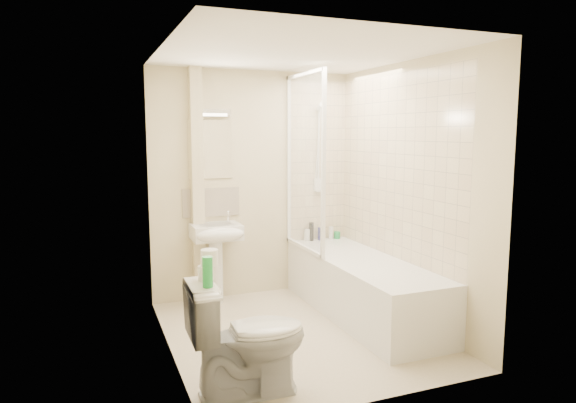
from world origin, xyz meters
name	(u,v)px	position (x,y,z in m)	size (l,w,h in m)	color
floor	(298,333)	(0.00, 0.00, 0.00)	(2.50, 2.50, 0.00)	beige
wall_back	(254,184)	(0.00, 1.25, 1.20)	(2.20, 0.02, 2.40)	beige
wall_left	(167,205)	(-1.10, 0.00, 1.20)	(0.02, 2.50, 2.40)	beige
wall_right	(408,192)	(1.10, 0.00, 1.20)	(0.02, 2.50, 2.40)	beige
ceiling	(299,53)	(0.00, 0.00, 2.40)	(2.20, 2.50, 0.02)	white
tile_back	(318,162)	(0.75, 1.24, 1.42)	(0.70, 0.01, 1.75)	beige
tile_right	(395,167)	(1.09, 0.20, 1.42)	(0.01, 2.10, 1.75)	beige
pipe_boxing	(197,187)	(-0.62, 1.19, 1.20)	(0.12, 0.12, 2.40)	beige
splashback	(211,202)	(-0.47, 1.24, 1.03)	(0.60, 0.01, 0.30)	beige
mirror	(210,149)	(-0.47, 1.24, 1.58)	(0.46, 0.01, 0.60)	white
strip_light	(210,113)	(-0.47, 1.22, 1.95)	(0.42, 0.07, 0.07)	silver
bathtub	(362,286)	(0.75, 0.20, 0.29)	(0.70, 2.10, 0.55)	white
shower_screen	(305,163)	(0.40, 0.80, 1.45)	(0.04, 0.92, 1.80)	white
shower_fixture	(319,151)	(0.75, 1.19, 1.55)	(0.10, 0.16, 0.99)	white
pedestal_sink	(217,241)	(-0.47, 1.01, 0.66)	(0.49, 0.46, 0.94)	white
bottle_white_a	(307,235)	(0.59, 1.16, 0.62)	(0.06, 0.06, 0.13)	silver
bottle_black_b	(311,232)	(0.64, 1.16, 0.65)	(0.05, 0.05, 0.21)	black
bottle_blue	(320,234)	(0.75, 1.16, 0.62)	(0.06, 0.06, 0.14)	navy
bottle_cream	(323,233)	(0.78, 1.16, 0.63)	(0.05, 0.05, 0.15)	#F9E4C0
bottle_white_b	(331,233)	(0.89, 1.16, 0.62)	(0.05, 0.05, 0.14)	silver
bottle_green	(337,235)	(0.97, 1.16, 0.59)	(0.07, 0.07, 0.08)	green
toilet	(248,337)	(-0.72, -0.85, 0.40)	(0.79, 0.46, 0.80)	white
toilet_roll_lower	(206,273)	(-0.98, -0.77, 0.85)	(0.10, 0.10, 0.09)	white
toilet_roll_upper	(209,257)	(-0.95, -0.76, 0.94)	(0.11, 0.11, 0.10)	white
green_bottle	(208,272)	(-1.00, -0.93, 0.90)	(0.06, 0.06, 0.19)	green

